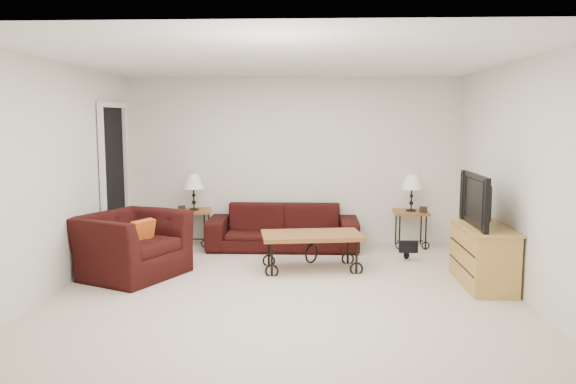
% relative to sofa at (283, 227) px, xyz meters
% --- Properties ---
extents(ground, '(5.00, 5.00, 0.00)m').
position_rel_sofa_xyz_m(ground, '(0.13, -2.02, -0.32)').
color(ground, '#BDB1A1').
rests_on(ground, ground).
extents(wall_back, '(5.00, 0.02, 2.50)m').
position_rel_sofa_xyz_m(wall_back, '(0.13, 0.48, 0.93)').
color(wall_back, silver).
rests_on(wall_back, ground).
extents(wall_front, '(5.00, 0.02, 2.50)m').
position_rel_sofa_xyz_m(wall_front, '(0.13, -4.52, 0.93)').
color(wall_front, silver).
rests_on(wall_front, ground).
extents(wall_left, '(0.02, 5.00, 2.50)m').
position_rel_sofa_xyz_m(wall_left, '(-2.37, -2.02, 0.93)').
color(wall_left, silver).
rests_on(wall_left, ground).
extents(wall_right, '(0.02, 5.00, 2.50)m').
position_rel_sofa_xyz_m(wall_right, '(2.63, -2.02, 0.93)').
color(wall_right, silver).
rests_on(wall_right, ground).
extents(ceiling, '(5.00, 5.00, 0.00)m').
position_rel_sofa_xyz_m(ceiling, '(0.13, -2.02, 2.18)').
color(ceiling, white).
rests_on(ceiling, wall_back).
extents(doorway, '(0.08, 0.94, 2.04)m').
position_rel_sofa_xyz_m(doorway, '(-2.34, -0.37, 0.70)').
color(doorway, black).
rests_on(doorway, ground).
extents(sofa, '(2.17, 0.85, 0.63)m').
position_rel_sofa_xyz_m(sofa, '(0.00, 0.00, 0.00)').
color(sofa, black).
rests_on(sofa, ground).
extents(side_table_left, '(0.56, 0.56, 0.53)m').
position_rel_sofa_xyz_m(side_table_left, '(-1.34, 0.18, -0.05)').
color(side_table_left, brown).
rests_on(side_table_left, ground).
extents(side_table_right, '(0.51, 0.51, 0.54)m').
position_rel_sofa_xyz_m(side_table_right, '(1.87, 0.18, -0.05)').
color(side_table_right, brown).
rests_on(side_table_right, ground).
extents(lamp_left, '(0.35, 0.35, 0.53)m').
position_rel_sofa_xyz_m(lamp_left, '(-1.34, 0.18, 0.48)').
color(lamp_left, black).
rests_on(lamp_left, side_table_left).
extents(lamp_right, '(0.32, 0.32, 0.54)m').
position_rel_sofa_xyz_m(lamp_right, '(1.87, 0.18, 0.49)').
color(lamp_right, black).
rests_on(lamp_right, side_table_right).
extents(photo_frame_left, '(0.11, 0.05, 0.09)m').
position_rel_sofa_xyz_m(photo_frame_left, '(-1.49, 0.03, 0.26)').
color(photo_frame_left, black).
rests_on(photo_frame_left, side_table_left).
extents(photo_frame_right, '(0.11, 0.04, 0.09)m').
position_rel_sofa_xyz_m(photo_frame_right, '(2.02, 0.03, 0.27)').
color(photo_frame_right, black).
rests_on(photo_frame_right, side_table_right).
extents(coffee_table, '(1.32, 0.84, 0.46)m').
position_rel_sofa_xyz_m(coffee_table, '(0.41, -1.17, -0.09)').
color(coffee_table, brown).
rests_on(coffee_table, ground).
extents(armchair, '(1.43, 1.50, 0.76)m').
position_rel_sofa_xyz_m(armchair, '(-1.75, -1.55, 0.06)').
color(armchair, black).
rests_on(armchair, ground).
extents(throw_pillow, '(0.23, 0.35, 0.34)m').
position_rel_sofa_xyz_m(throw_pillow, '(-1.60, -1.60, 0.20)').
color(throw_pillow, '#D3451B').
rests_on(throw_pillow, armchair).
extents(tv_stand, '(0.47, 1.14, 0.68)m').
position_rel_sofa_xyz_m(tv_stand, '(2.36, -1.76, 0.03)').
color(tv_stand, tan).
rests_on(tv_stand, ground).
extents(television, '(0.13, 1.02, 0.59)m').
position_rel_sofa_xyz_m(television, '(2.34, -1.76, 0.66)').
color(television, black).
rests_on(television, tv_stand).
extents(backpack, '(0.46, 0.41, 0.49)m').
position_rel_sofa_xyz_m(backpack, '(1.70, -0.58, -0.07)').
color(backpack, black).
rests_on(backpack, ground).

